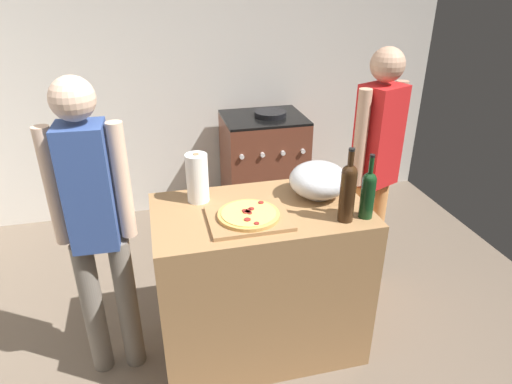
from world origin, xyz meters
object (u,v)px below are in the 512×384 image
at_px(wine_bottle_green, 368,193).
at_px(person_in_red, 375,162).
at_px(wine_bottle_clear, 348,190).
at_px(person_in_stripes, 95,221).
at_px(mixing_bowl, 319,180).
at_px(pizza, 249,215).
at_px(paper_towel_roll, 197,178).
at_px(stove, 263,168).

xyz_separation_m(wine_bottle_green, person_in_red, (0.33, 0.55, -0.10)).
relative_size(wine_bottle_clear, person_in_stripes, 0.23).
distance_m(mixing_bowl, person_in_red, 0.56).
relative_size(pizza, person_in_stripes, 0.19).
xyz_separation_m(paper_towel_roll, stove, (0.71, 1.33, -0.57)).
bearing_deg(wine_bottle_green, pizza, 169.58).
distance_m(wine_bottle_green, stove, 1.80).
height_order(person_in_stripes, person_in_red, person_in_red).
relative_size(pizza, paper_towel_roll, 1.15).
bearing_deg(paper_towel_roll, stove, 61.94).
bearing_deg(person_in_red, stove, 109.70).
relative_size(mixing_bowl, wine_bottle_green, 0.95).
distance_m(pizza, mixing_bowl, 0.46).
bearing_deg(person_in_red, paper_towel_roll, -171.07).
xyz_separation_m(pizza, paper_towel_roll, (-0.21, 0.27, 0.10)).
relative_size(paper_towel_roll, person_in_stripes, 0.16).
relative_size(wine_bottle_green, stove, 0.34).
distance_m(pizza, person_in_red, 1.01).
bearing_deg(stove, wine_bottle_green, -87.34).
bearing_deg(person_in_stripes, pizza, -9.78).
bearing_deg(paper_towel_roll, person_in_red, 8.93).
bearing_deg(mixing_bowl, person_in_red, 30.21).
distance_m(mixing_bowl, paper_towel_roll, 0.65).
bearing_deg(pizza, person_in_red, 26.19).
bearing_deg(wine_bottle_green, paper_towel_roll, 154.47).
relative_size(mixing_bowl, person_in_red, 0.19).
bearing_deg(person_in_red, wine_bottle_clear, -128.58).
height_order(stove, person_in_red, person_in_red).
distance_m(pizza, wine_bottle_green, 0.59).
bearing_deg(paper_towel_roll, pizza, -51.75).
distance_m(wine_bottle_clear, person_in_red, 0.72).
distance_m(wine_bottle_clear, person_in_stripes, 1.22).
bearing_deg(mixing_bowl, person_in_stripes, -178.09).
xyz_separation_m(pizza, wine_bottle_clear, (0.46, -0.11, 0.13)).
distance_m(wine_bottle_green, person_in_stripes, 1.33).
bearing_deg(wine_bottle_clear, wine_bottle_green, 3.22).
xyz_separation_m(wine_bottle_green, person_in_stripes, (-1.31, 0.23, -0.11)).
xyz_separation_m(pizza, stove, (0.49, 1.60, -0.47)).
height_order(paper_towel_roll, person_in_stripes, person_in_stripes).
xyz_separation_m(stove, person_in_red, (0.41, -1.15, 0.48)).
distance_m(mixing_bowl, stove, 1.53).
height_order(mixing_bowl, person_in_stripes, person_in_stripes).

